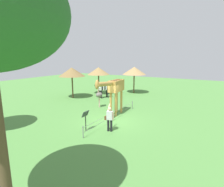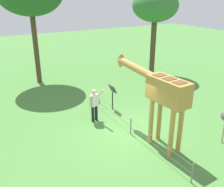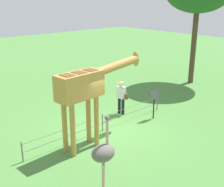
{
  "view_description": "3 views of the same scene",
  "coord_description": "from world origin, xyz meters",
  "px_view_note": "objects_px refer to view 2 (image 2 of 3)",
  "views": [
    {
      "loc": [
        11.07,
        6.4,
        4.65
      ],
      "look_at": [
        -0.45,
        -0.31,
        1.93
      ],
      "focal_mm": 28.85,
      "sensor_mm": 36.0,
      "label": 1
    },
    {
      "loc": [
        -7.92,
        5.5,
        5.7
      ],
      "look_at": [
        0.46,
        0.71,
        1.84
      ],
      "focal_mm": 40.98,
      "sensor_mm": 36.0,
      "label": 2
    },
    {
      "loc": [
        -7.09,
        -8.27,
        5.28
      ],
      "look_at": [
        0.15,
        -0.36,
        1.69
      ],
      "focal_mm": 47.05,
      "sensor_mm": 36.0,
      "label": 3
    }
  ],
  "objects_px": {
    "visitor": "(95,103)",
    "info_sign": "(113,92)",
    "giraffe": "(161,91)",
    "tree_east": "(155,7)"
  },
  "relations": [
    {
      "from": "tree_east",
      "to": "info_sign",
      "type": "relative_size",
      "value": 4.48
    },
    {
      "from": "giraffe",
      "to": "visitor",
      "type": "distance_m",
      "value": 3.52
    },
    {
      "from": "tree_east",
      "to": "visitor",
      "type": "bearing_deg",
      "value": 123.85
    },
    {
      "from": "giraffe",
      "to": "tree_east",
      "type": "bearing_deg",
      "value": -36.51
    },
    {
      "from": "giraffe",
      "to": "visitor",
      "type": "relative_size",
      "value": 2.38
    },
    {
      "from": "giraffe",
      "to": "tree_east",
      "type": "xyz_separation_m",
      "value": [
        7.68,
        -5.68,
        2.5
      ]
    },
    {
      "from": "tree_east",
      "to": "info_sign",
      "type": "bearing_deg",
      "value": 125.3
    },
    {
      "from": "info_sign",
      "to": "visitor",
      "type": "bearing_deg",
      "value": 117.25
    },
    {
      "from": "tree_east",
      "to": "info_sign",
      "type": "xyz_separation_m",
      "value": [
        -4.01,
        5.66,
        -3.78
      ]
    },
    {
      "from": "visitor",
      "to": "info_sign",
      "type": "xyz_separation_m",
      "value": [
        0.7,
        -1.36,
        0.05
      ]
    }
  ]
}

